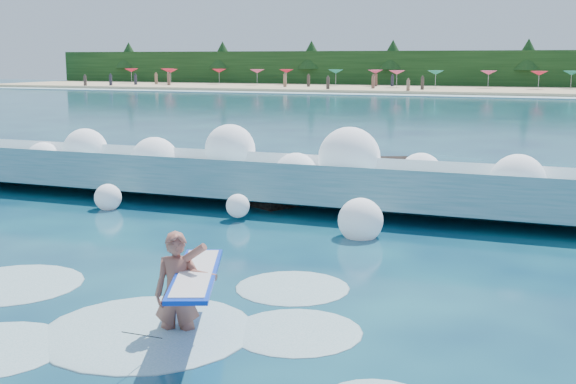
# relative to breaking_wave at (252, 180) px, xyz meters

# --- Properties ---
(ground) EXTENTS (200.00, 200.00, 0.00)m
(ground) POSITION_rel_breaking_wave_xyz_m (1.29, -6.38, -0.60)
(ground) COLOR #082243
(ground) RESTS_ON ground
(beach) EXTENTS (140.00, 20.00, 0.40)m
(beach) POSITION_rel_breaking_wave_xyz_m (1.29, 71.62, -0.40)
(beach) COLOR tan
(beach) RESTS_ON ground
(wet_band) EXTENTS (140.00, 5.00, 0.08)m
(wet_band) POSITION_rel_breaking_wave_xyz_m (1.29, 60.62, -0.56)
(wet_band) COLOR silver
(wet_band) RESTS_ON ground
(treeline) EXTENTS (140.00, 4.00, 5.00)m
(treeline) POSITION_rel_breaking_wave_xyz_m (1.29, 81.62, 1.90)
(treeline) COLOR black
(treeline) RESTS_ON ground
(breaking_wave) EXTENTS (20.06, 3.05, 1.73)m
(breaking_wave) POSITION_rel_breaking_wave_xyz_m (0.00, 0.00, 0.00)
(breaking_wave) COLOR teal
(breaking_wave) RESTS_ON ground
(rock_cluster) EXTENTS (8.16, 3.38, 1.39)m
(rock_cluster) POSITION_rel_breaking_wave_xyz_m (0.23, 0.71, -0.16)
(rock_cluster) COLOR black
(rock_cluster) RESTS_ON ground
(surfer_with_board) EXTENTS (1.47, 2.97, 1.82)m
(surfer_with_board) POSITION_rel_breaking_wave_xyz_m (3.13, -9.45, 0.07)
(surfer_with_board) COLOR #975646
(surfer_with_board) RESTS_ON ground
(wave_spray) EXTENTS (15.27, 4.51, 2.29)m
(wave_spray) POSITION_rel_breaking_wave_xyz_m (0.39, -0.18, 0.47)
(wave_spray) COLOR white
(wave_spray) RESTS_ON ground
(surf_foam) EXTENTS (9.06, 6.07, 0.16)m
(surf_foam) POSITION_rel_breaking_wave_xyz_m (2.15, -9.15, -0.60)
(surf_foam) COLOR silver
(surf_foam) RESTS_ON ground
(beach_umbrellas) EXTENTS (111.68, 6.64, 0.50)m
(beach_umbrellas) POSITION_rel_breaking_wave_xyz_m (1.40, 74.03, 1.65)
(beach_umbrellas) COLOR red
(beach_umbrellas) RESTS_ON ground
(beachgoers) EXTENTS (100.42, 13.75, 1.94)m
(beachgoers) POSITION_rel_breaking_wave_xyz_m (-3.84, 69.76, 0.53)
(beachgoers) COLOR #3F332D
(beachgoers) RESTS_ON ground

